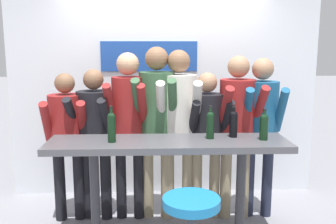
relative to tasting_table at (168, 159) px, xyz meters
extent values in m
cube|color=silver|center=(0.00, 1.34, 0.44)|extent=(3.81, 0.10, 2.56)
cube|color=#1E479E|center=(-0.18, 1.28, 0.90)|extent=(1.17, 0.02, 0.36)
cube|color=#4C4C51|center=(0.00, 0.00, 0.14)|extent=(2.21, 0.55, 0.06)
cylinder|color=#333338|center=(-0.68, 0.00, -0.34)|extent=(0.09, 0.09, 0.95)
cylinder|color=#333338|center=(0.68, 0.00, -0.34)|extent=(0.09, 0.09, 0.95)
cylinder|color=#1972B2|center=(0.14, -0.69, -0.13)|extent=(0.44, 0.44, 0.07)
cylinder|color=black|center=(-1.14, 0.54, -0.46)|extent=(0.12, 0.12, 0.76)
cylinder|color=black|center=(-0.94, 0.56, -0.46)|extent=(0.12, 0.12, 0.76)
cylinder|color=maroon|center=(-1.04, 0.55, 0.23)|extent=(0.41, 0.41, 0.60)
sphere|color=brown|center=(-1.04, 0.55, 0.65)|extent=(0.21, 0.21, 0.21)
cylinder|color=maroon|center=(-1.20, 0.39, 0.27)|extent=(0.13, 0.37, 0.47)
cylinder|color=maroon|center=(-0.85, 0.42, 0.27)|extent=(0.13, 0.37, 0.47)
cylinder|color=black|center=(-0.85, 0.59, -0.45)|extent=(0.12, 0.12, 0.78)
cylinder|color=black|center=(-0.65, 0.55, -0.45)|extent=(0.12, 0.12, 0.78)
cylinder|color=black|center=(-0.75, 0.57, 0.25)|extent=(0.43, 0.43, 0.62)
sphere|color=brown|center=(-0.75, 0.57, 0.68)|extent=(0.21, 0.21, 0.21)
cylinder|color=black|center=(-0.95, 0.45, 0.30)|extent=(0.15, 0.38, 0.48)
cylinder|color=black|center=(-0.61, 0.39, 0.30)|extent=(0.15, 0.38, 0.48)
cylinder|color=black|center=(-0.49, 0.57, -0.41)|extent=(0.11, 0.11, 0.86)
cylinder|color=black|center=(-0.30, 0.56, -0.41)|extent=(0.11, 0.11, 0.86)
cylinder|color=maroon|center=(-0.40, 0.56, 0.37)|extent=(0.37, 0.37, 0.68)
sphere|color=tan|center=(-0.40, 0.56, 0.84)|extent=(0.23, 0.23, 0.23)
cylinder|color=maroon|center=(-0.57, 0.41, 0.42)|extent=(0.11, 0.41, 0.52)
cylinder|color=maroon|center=(-0.24, 0.39, 0.42)|extent=(0.11, 0.41, 0.52)
cylinder|color=gray|center=(-0.20, 0.58, -0.39)|extent=(0.12, 0.12, 0.89)
cylinder|color=gray|center=(0.00, 0.56, -0.39)|extent=(0.12, 0.12, 0.89)
cylinder|color=#335638|center=(-0.10, 0.57, 0.41)|extent=(0.41, 0.41, 0.71)
sphere|color=brown|center=(-0.10, 0.57, 0.90)|extent=(0.24, 0.24, 0.24)
cylinder|color=#335638|center=(-0.29, 0.41, 0.46)|extent=(0.13, 0.42, 0.54)
cylinder|color=#335638|center=(0.06, 0.38, 0.46)|extent=(0.13, 0.42, 0.54)
cylinder|color=gray|center=(0.03, 0.56, -0.40)|extent=(0.12, 0.12, 0.88)
cylinder|color=gray|center=(0.23, 0.55, -0.40)|extent=(0.12, 0.12, 0.88)
cylinder|color=beige|center=(0.13, 0.55, 0.39)|extent=(0.40, 0.40, 0.69)
sphere|color=brown|center=(0.13, 0.55, 0.87)|extent=(0.24, 0.24, 0.24)
cylinder|color=beige|center=(-0.06, 0.39, 0.43)|extent=(0.11, 0.42, 0.54)
cylinder|color=beige|center=(0.30, 0.37, 0.43)|extent=(0.11, 0.42, 0.54)
cylinder|color=gray|center=(0.33, 0.54, -0.46)|extent=(0.11, 0.11, 0.77)
cylinder|color=gray|center=(0.53, 0.55, -0.46)|extent=(0.11, 0.11, 0.77)
cylinder|color=black|center=(0.43, 0.54, 0.23)|extent=(0.38, 0.38, 0.61)
sphere|color=#9E7556|center=(0.43, 0.54, 0.65)|extent=(0.21, 0.21, 0.21)
cylinder|color=black|center=(0.27, 0.38, 0.27)|extent=(0.11, 0.37, 0.47)
cylinder|color=black|center=(0.61, 0.41, 0.27)|extent=(0.11, 0.37, 0.47)
cylinder|color=gray|center=(0.65, 0.53, -0.41)|extent=(0.12, 0.12, 0.85)
cylinder|color=gray|center=(0.85, 0.55, -0.41)|extent=(0.12, 0.12, 0.85)
cylinder|color=maroon|center=(0.75, 0.54, 0.35)|extent=(0.40, 0.40, 0.67)
sphere|color=#9E7556|center=(0.75, 0.54, 0.81)|extent=(0.23, 0.23, 0.23)
cylinder|color=maroon|center=(0.59, 0.36, 0.39)|extent=(0.12, 0.41, 0.52)
cylinder|color=maroon|center=(0.94, 0.39, 0.39)|extent=(0.12, 0.41, 0.52)
cylinder|color=#23283D|center=(0.92, 0.57, -0.42)|extent=(0.11, 0.11, 0.84)
cylinder|color=#23283D|center=(1.11, 0.55, -0.42)|extent=(0.11, 0.11, 0.84)
cylinder|color=#19517A|center=(1.01, 0.56, 0.33)|extent=(0.39, 0.39, 0.66)
sphere|color=#9E7556|center=(1.01, 0.56, 0.79)|extent=(0.23, 0.23, 0.23)
cylinder|color=#19517A|center=(0.83, 0.42, 0.38)|extent=(0.13, 0.40, 0.51)
cylinder|color=#19517A|center=(1.16, 0.38, 0.38)|extent=(0.13, 0.40, 0.51)
cylinder|color=black|center=(0.62, 0.11, 0.28)|extent=(0.08, 0.08, 0.21)
sphere|color=black|center=(0.62, 0.11, 0.38)|extent=(0.08, 0.08, 0.08)
cylinder|color=black|center=(0.62, 0.11, 0.42)|extent=(0.03, 0.03, 0.07)
cylinder|color=black|center=(0.62, 0.11, 0.46)|extent=(0.03, 0.03, 0.02)
cylinder|color=black|center=(-0.51, -0.04, 0.29)|extent=(0.07, 0.07, 0.23)
sphere|color=black|center=(-0.51, -0.04, 0.40)|extent=(0.07, 0.07, 0.07)
cylinder|color=black|center=(-0.51, -0.04, 0.44)|extent=(0.03, 0.03, 0.08)
cylinder|color=black|center=(-0.51, -0.04, 0.49)|extent=(0.03, 0.03, 0.02)
cylinder|color=black|center=(0.39, 0.06, 0.28)|extent=(0.07, 0.07, 0.22)
sphere|color=black|center=(0.39, 0.06, 0.39)|extent=(0.07, 0.07, 0.07)
cylinder|color=black|center=(0.39, 0.06, 0.43)|extent=(0.03, 0.03, 0.08)
cylinder|color=black|center=(0.39, 0.06, 0.48)|extent=(0.03, 0.03, 0.02)
cylinder|color=black|center=(0.88, -0.01, 0.27)|extent=(0.08, 0.08, 0.20)
sphere|color=black|center=(0.88, -0.01, 0.38)|extent=(0.08, 0.08, 0.08)
cylinder|color=black|center=(0.88, -0.01, 0.41)|extent=(0.03, 0.03, 0.07)
cylinder|color=black|center=(0.88, -0.01, 0.46)|extent=(0.03, 0.03, 0.01)
camera|label=1|loc=(-0.14, -3.32, 1.03)|focal=40.00mm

